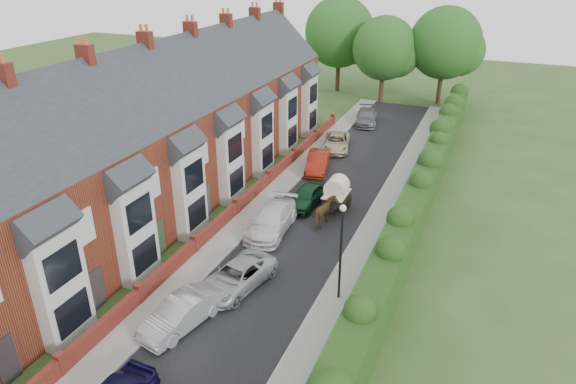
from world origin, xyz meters
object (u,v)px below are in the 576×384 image
(car_silver_b, at_px, (237,276))
(horse_cart, at_px, (337,191))
(car_red, at_px, (318,162))
(car_beige, at_px, (337,142))
(horse, at_px, (325,213))
(car_grey, at_px, (366,117))
(lamppost, at_px, (341,241))
(car_white, at_px, (271,220))
(car_silver_a, at_px, (182,313))
(car_green, at_px, (307,196))

(car_silver_b, distance_m, horse_cart, 10.27)
(car_silver_b, distance_m, car_red, 15.88)
(car_beige, relative_size, horse, 2.24)
(horse, distance_m, horse_cart, 2.28)
(car_grey, bearing_deg, horse, -94.53)
(lamppost, relative_size, car_white, 1.00)
(car_silver_a, xyz_separation_m, car_silver_b, (0.93, 3.57, -0.06))
(car_silver_a, relative_size, car_white, 0.83)
(car_silver_a, distance_m, car_grey, 32.33)
(car_green, height_order, car_grey, car_grey)
(car_white, distance_m, car_red, 9.97)
(lamppost, xyz_separation_m, car_green, (-5.00, 8.89, -2.61))
(car_green, bearing_deg, car_silver_a, -90.97)
(car_red, bearing_deg, car_green, -89.63)
(horse_cart, bearing_deg, car_beige, 107.47)
(car_green, bearing_deg, car_beige, 100.37)
(lamppost, height_order, car_grey, lamppost)
(lamppost, xyz_separation_m, car_silver_b, (-5.02, -1.03, -2.65))
(car_beige, bearing_deg, car_silver_a, -101.98)
(car_silver_b, bearing_deg, car_silver_a, -93.26)
(car_silver_b, xyz_separation_m, horse, (2.02, 7.81, 0.22))
(car_silver_a, height_order, horse_cart, horse_cart)
(car_grey, bearing_deg, horse_cart, -93.62)
(car_green, bearing_deg, horse_cart, 6.81)
(car_green, bearing_deg, car_white, -97.54)
(lamppost, distance_m, horse, 7.81)
(lamppost, bearing_deg, car_white, 139.94)
(car_silver_a, height_order, car_white, car_white)
(lamppost, distance_m, horse_cart, 9.71)
(car_silver_a, xyz_separation_m, car_grey, (0.08, 32.33, -0.01))
(lamppost, distance_m, car_grey, 28.47)
(car_grey, distance_m, horse_cart, 18.94)
(car_silver_b, relative_size, car_grey, 0.98)
(car_green, relative_size, car_beige, 0.87)
(car_red, bearing_deg, horse, -79.71)
(car_red, bearing_deg, horse_cart, -72.37)
(horse, bearing_deg, car_red, -62.18)
(car_white, bearing_deg, car_green, 74.81)
(car_green, height_order, horse_cart, horse_cart)
(car_beige, relative_size, horse_cart, 1.42)
(car_silver_a, relative_size, car_green, 1.06)
(horse_cart, bearing_deg, car_green, -176.25)
(car_grey, relative_size, horse, 2.31)
(car_silver_a, relative_size, horse_cart, 1.31)
(car_red, relative_size, horse_cart, 1.36)
(car_beige, bearing_deg, horse, -88.42)
(horse_cart, bearing_deg, car_silver_a, -102.20)
(lamppost, distance_m, car_silver_b, 5.77)
(car_grey, bearing_deg, lamppost, -90.37)
(car_red, bearing_deg, car_white, -98.92)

